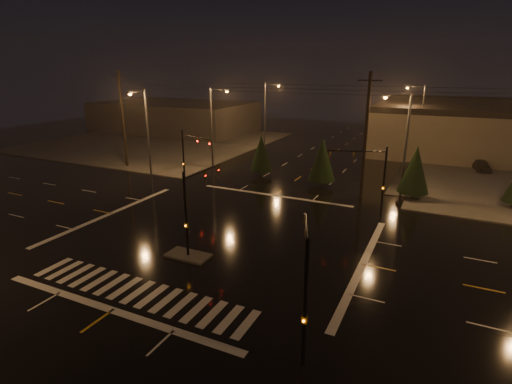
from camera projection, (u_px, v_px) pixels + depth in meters
ground at (218, 235)px, 30.71m from camera, size 140.00×140.00×0.00m
sidewalk_nw at (157, 141)px, 68.85m from camera, size 36.00×36.00×0.12m
median_island at (188, 255)px, 27.24m from camera, size 3.00×1.60×0.15m
crosswalk at (138, 292)px, 22.96m from camera, size 15.00×2.60×0.01m
stop_bar_near at (112, 310)px, 21.24m from camera, size 16.00×0.50×0.01m
stop_bar_far at (274, 195)px, 40.17m from camera, size 16.00×0.50×0.01m
commercial_block at (175, 116)px, 80.41m from camera, size 30.00×18.00×5.60m
signal_mast_median at (193, 201)px, 26.94m from camera, size 0.25×4.59×6.00m
signal_mast_ne at (372, 171)px, 34.38m from camera, size 4.84×1.86×6.00m
signal_mast_nw at (189, 152)px, 42.20m from camera, size 4.84×1.86×6.00m
signal_mast_se at (305, 280)px, 16.99m from camera, size 1.55×3.87×6.00m
streetlight_1 at (213, 123)px, 49.05m from camera, size 2.77×0.32×10.00m
streetlight_2 at (267, 110)px, 62.82m from camera, size 2.77×0.32×10.00m
streetlight_3 at (403, 139)px, 38.13m from camera, size 2.77×0.32×10.00m
streetlight_4 at (419, 116)px, 55.34m from camera, size 2.77×0.32×10.00m
streetlight_5 at (146, 127)px, 45.17m from camera, size 0.32×2.77×10.00m
utility_pole_0 at (123, 119)px, 49.96m from camera, size 2.20×0.32×12.00m
utility_pole_1 at (365, 136)px, 37.62m from camera, size 2.20×0.32×12.00m
conifer_0 at (415, 169)px, 38.25m from camera, size 2.94×2.94×5.29m
conifer_3 at (261, 153)px, 46.43m from camera, size 2.66×2.66×4.85m
conifer_4 at (322, 159)px, 42.38m from camera, size 2.93×2.93×5.28m
car_parked at (482, 166)px, 49.29m from camera, size 2.38×4.34×1.40m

